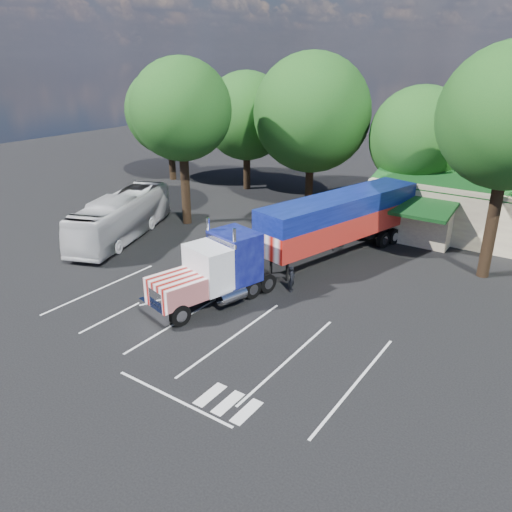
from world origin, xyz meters
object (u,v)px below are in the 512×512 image
Objects in this scene: tour_bus at (122,217)px; woman at (292,279)px; silver_sedan at (410,222)px; semi_truck at (312,229)px; bicycle at (334,242)px.

woman is at bearing -23.44° from tour_bus.
silver_sedan is (17.04, 13.33, -0.82)m from tour_bus.
silver_sedan reaches higher than woman.
woman is at bearing -61.74° from semi_truck.
semi_truck is 13.60× the size of woman.
semi_truck is 1.81× the size of tour_bus.
woman is 14.16m from silver_sedan.
woman reaches higher than bicycle.
silver_sedan is (3.02, 10.11, -1.70)m from semi_truck.
silver_sedan is at bearing 17.17° from tour_bus.
semi_truck is 4.35m from woman.
semi_truck is at bearing -1.24° from woman.
semi_truck is at bearing -106.88° from bicycle.
silver_sedan is at bearing 88.16° from semi_truck.
woman is 0.32× the size of silver_sedan.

